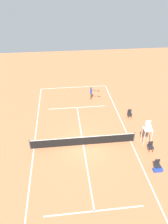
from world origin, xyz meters
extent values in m
plane|color=#D37A4C|center=(0.00, 0.00, 0.00)|extent=(60.00, 60.00, 0.00)
cube|color=white|center=(0.00, -12.42, 0.00)|extent=(9.25, 0.10, 0.01)
cube|color=white|center=(-4.63, 0.00, 0.00)|extent=(0.10, 24.85, 0.01)
cube|color=white|center=(4.63, 0.00, 0.00)|extent=(0.10, 24.85, 0.01)
cube|color=white|center=(0.00, -6.83, 0.00)|extent=(6.94, 0.10, 0.01)
cube|color=white|center=(0.00, 6.83, 0.00)|extent=(6.94, 0.10, 0.01)
cube|color=white|center=(0.00, 0.00, 0.00)|extent=(0.10, 13.67, 0.01)
cylinder|color=#4C4C51|center=(-4.93, 0.00, 0.54)|extent=(0.10, 0.10, 1.07)
cylinder|color=#4C4C51|center=(4.93, 0.00, 0.54)|extent=(0.10, 0.10, 1.07)
cube|color=black|center=(0.00, 0.00, 0.46)|extent=(9.85, 0.03, 0.91)
cube|color=white|center=(0.00, 0.00, 0.93)|extent=(9.85, 0.04, 0.06)
cylinder|color=brown|center=(-2.00, -8.81, 0.41)|extent=(0.12, 0.12, 0.82)
cylinder|color=brown|center=(-1.94, -8.62, 0.41)|extent=(0.12, 0.12, 0.82)
cylinder|color=#2647B7|center=(-1.97, -8.72, 1.14)|extent=(0.28, 0.28, 0.64)
sphere|color=brown|center=(-1.97, -8.72, 1.65)|extent=(0.23, 0.23, 0.23)
cylinder|color=brown|center=(-2.03, -8.89, 1.18)|extent=(0.09, 0.09, 0.57)
cylinder|color=brown|center=(-2.18, -8.45, 1.39)|extent=(0.57, 0.27, 0.09)
cylinder|color=black|center=(-2.57, -8.31, 1.39)|extent=(0.26, 0.12, 0.04)
ellipsoid|color=red|center=(-2.84, -8.21, 1.39)|extent=(0.39, 0.37, 0.04)
sphere|color=#CCE033|center=(-0.34, -7.68, 0.03)|extent=(0.07, 0.07, 0.07)
cylinder|color=silver|center=(-6.35, 0.65, 0.78)|extent=(0.07, 0.07, 1.55)
cylinder|color=silver|center=(-5.65, 0.65, 0.78)|extent=(0.07, 0.07, 1.55)
cylinder|color=silver|center=(-6.35, -0.05, 0.78)|extent=(0.07, 0.07, 1.55)
cylinder|color=silver|center=(-5.65, -0.05, 0.78)|extent=(0.07, 0.07, 1.55)
cube|color=silver|center=(-6.00, 0.30, 1.58)|extent=(0.80, 0.80, 0.06)
cube|color=silver|center=(-6.00, 0.30, 1.81)|extent=(0.50, 0.44, 0.40)
cube|color=silver|center=(-6.00, 0.10, 2.16)|extent=(0.50, 0.06, 0.50)
cylinder|color=#262626|center=(-6.18, 1.72, 0.23)|extent=(0.04, 0.04, 0.45)
cylinder|color=#262626|center=(-5.83, 1.72, 0.23)|extent=(0.04, 0.04, 0.45)
cylinder|color=#262626|center=(-6.18, 1.37, 0.23)|extent=(0.04, 0.04, 0.45)
cylinder|color=#262626|center=(-5.83, 1.37, 0.23)|extent=(0.04, 0.04, 0.45)
cube|color=#232328|center=(-6.01, 1.54, 0.48)|extent=(0.44, 0.44, 0.06)
cube|color=#232328|center=(-6.01, 1.32, 0.73)|extent=(0.44, 0.04, 0.44)
cylinder|color=#262626|center=(-5.89, -3.82, 0.23)|extent=(0.04, 0.04, 0.45)
cylinder|color=#262626|center=(-5.53, -3.82, 0.23)|extent=(0.04, 0.04, 0.45)
cylinder|color=#262626|center=(-5.89, -4.17, 0.23)|extent=(0.04, 0.04, 0.45)
cylinder|color=#262626|center=(-5.53, -4.17, 0.23)|extent=(0.04, 0.04, 0.45)
cube|color=#232328|center=(-5.71, -3.99, 0.48)|extent=(0.44, 0.44, 0.06)
cube|color=#232328|center=(-5.71, -4.21, 0.73)|extent=(0.44, 0.04, 0.44)
cylinder|color=#262626|center=(-5.89, 3.92, 0.23)|extent=(0.04, 0.04, 0.45)
cylinder|color=#262626|center=(-5.54, 3.92, 0.23)|extent=(0.04, 0.04, 0.45)
cylinder|color=#262626|center=(-5.89, 3.57, 0.23)|extent=(0.04, 0.04, 0.45)
cylinder|color=#262626|center=(-5.54, 3.57, 0.23)|extent=(0.04, 0.04, 0.45)
cube|color=#232328|center=(-5.72, 3.75, 0.48)|extent=(0.44, 0.44, 0.06)
cube|color=#232328|center=(-5.72, 3.53, 0.73)|extent=(0.44, 0.04, 0.44)
cube|color=#2647B7|center=(-5.72, 3.93, 0.15)|extent=(0.76, 0.32, 0.30)
camera|label=1|loc=(1.69, 15.32, 13.60)|focal=34.30mm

